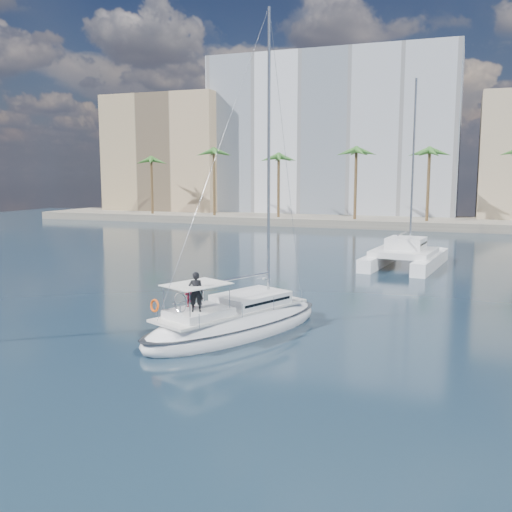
% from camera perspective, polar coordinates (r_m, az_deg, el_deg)
% --- Properties ---
extents(ground, '(160.00, 160.00, 0.00)m').
position_cam_1_polar(ground, '(30.55, -0.08, -6.84)').
color(ground, black).
rests_on(ground, ground).
extents(quay, '(120.00, 14.00, 1.20)m').
position_cam_1_polar(quay, '(89.58, 13.49, 3.33)').
color(quay, gray).
rests_on(quay, ground).
extents(building_modern, '(42.00, 16.00, 28.00)m').
position_cam_1_polar(building_modern, '(103.28, 7.78, 11.55)').
color(building_modern, white).
rests_on(building_modern, ground).
extents(building_tan_left, '(22.00, 14.00, 22.00)m').
position_cam_1_polar(building_tan_left, '(109.90, -8.42, 9.77)').
color(building_tan_left, tan).
rests_on(building_tan_left, ground).
extents(palm_left, '(3.60, 3.60, 12.30)m').
position_cam_1_polar(palm_left, '(95.54, -7.60, 9.59)').
color(palm_left, brown).
rests_on(palm_left, ground).
extents(palm_centre, '(3.60, 3.60, 12.30)m').
position_cam_1_polar(palm_centre, '(85.33, 13.39, 9.61)').
color(palm_centre, brown).
rests_on(palm_centre, ground).
extents(main_sloop, '(8.02, 11.88, 16.93)m').
position_cam_1_polar(main_sloop, '(28.82, -2.06, -6.70)').
color(main_sloop, white).
rests_on(main_sloop, ground).
extents(catamaran, '(6.71, 11.45, 15.99)m').
position_cam_1_polar(catamaran, '(50.70, 14.70, 0.23)').
color(catamaran, white).
rests_on(catamaran, ground).
extents(seagull, '(0.96, 0.41, 0.18)m').
position_cam_1_polar(seagull, '(37.67, 0.78, -2.28)').
color(seagull, silver).
rests_on(seagull, ground).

